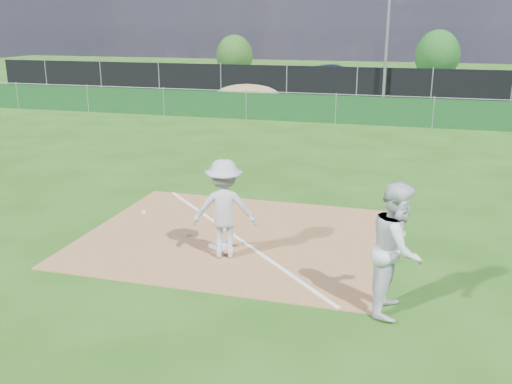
# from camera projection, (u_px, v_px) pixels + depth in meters

# --- Properties ---
(ground) EXTENTS (90.00, 90.00, 0.00)m
(ground) POSITION_uv_depth(u_px,v_px,m) (314.00, 147.00, 19.93)
(ground) COLOR #1F4E10
(ground) RESTS_ON ground
(infield_dirt) EXTENTS (6.00, 5.00, 0.02)m
(infield_dirt) POSITION_uv_depth(u_px,v_px,m) (235.00, 237.00, 11.64)
(infield_dirt) COLOR olive
(infield_dirt) RESTS_ON ground
(foul_line) EXTENTS (5.01, 5.01, 0.01)m
(foul_line) POSITION_uv_depth(u_px,v_px,m) (235.00, 236.00, 11.64)
(foul_line) COLOR white
(foul_line) RESTS_ON infield_dirt
(green_fence) EXTENTS (44.00, 0.05, 1.20)m
(green_fence) POSITION_uv_depth(u_px,v_px,m) (336.00, 110.00, 24.36)
(green_fence) COLOR #103B16
(green_fence) RESTS_ON ground
(dirt_mound) EXTENTS (3.38, 2.60, 1.17)m
(dirt_mound) POSITION_uv_depth(u_px,v_px,m) (247.00, 96.00, 28.90)
(dirt_mound) COLOR olive
(dirt_mound) RESTS_ON ground
(black_fence) EXTENTS (46.00, 0.04, 1.80)m
(black_fence) POSITION_uv_depth(u_px,v_px,m) (357.00, 84.00, 31.64)
(black_fence) COLOR black
(black_fence) RESTS_ON ground
(parking_lot) EXTENTS (46.00, 9.00, 0.01)m
(parking_lot) POSITION_uv_depth(u_px,v_px,m) (365.00, 90.00, 36.50)
(parking_lot) COLOR black
(parking_lot) RESTS_ON ground
(light_pole) EXTENTS (0.16, 0.16, 8.00)m
(light_pole) POSITION_uv_depth(u_px,v_px,m) (388.00, 26.00, 30.08)
(light_pole) COLOR slate
(light_pole) RESTS_ON ground
(first_base) EXTENTS (0.44, 0.44, 0.07)m
(first_base) POSITION_uv_depth(u_px,v_px,m) (221.00, 245.00, 11.08)
(first_base) COLOR silver
(first_base) RESTS_ON infield_dirt
(play_at_first) EXTENTS (2.37, 0.97, 1.85)m
(play_at_first) POSITION_uv_depth(u_px,v_px,m) (224.00, 209.00, 10.40)
(play_at_first) COLOR #B8B8BB
(play_at_first) RESTS_ON infield_dirt
(runner) EXTENTS (0.85, 1.05, 2.03)m
(runner) POSITION_uv_depth(u_px,v_px,m) (397.00, 248.00, 8.41)
(runner) COLOR silver
(runner) RESTS_ON ground
(car_left) EXTENTS (5.05, 3.27, 1.60)m
(car_left) POSITION_uv_depth(u_px,v_px,m) (246.00, 76.00, 37.20)
(car_left) COLOR #929599
(car_left) RESTS_ON parking_lot
(car_mid) EXTENTS (4.81, 2.74, 1.50)m
(car_mid) POSITION_uv_depth(u_px,v_px,m) (333.00, 77.00, 36.67)
(car_mid) COLOR black
(car_mid) RESTS_ON parking_lot
(car_right) EXTENTS (4.96, 2.60, 1.37)m
(car_right) POSITION_uv_depth(u_px,v_px,m) (467.00, 81.00, 34.79)
(car_right) COLOR black
(car_right) RESTS_ON parking_lot
(tree_left) EXTENTS (2.75, 2.75, 3.26)m
(tree_left) POSITION_uv_depth(u_px,v_px,m) (234.00, 56.00, 43.22)
(tree_left) COLOR #382316
(tree_left) RESTS_ON ground
(tree_mid) EXTENTS (3.09, 3.09, 3.66)m
(tree_mid) POSITION_uv_depth(u_px,v_px,m) (437.00, 55.00, 40.36)
(tree_mid) COLOR #382316
(tree_mid) RESTS_ON ground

